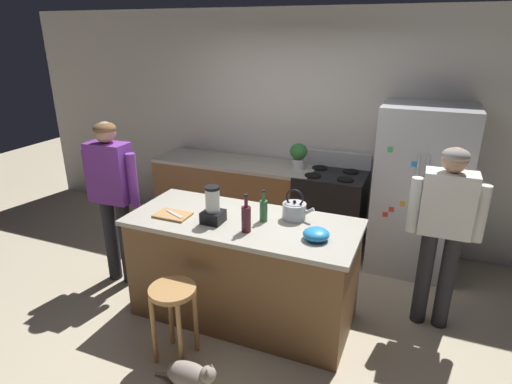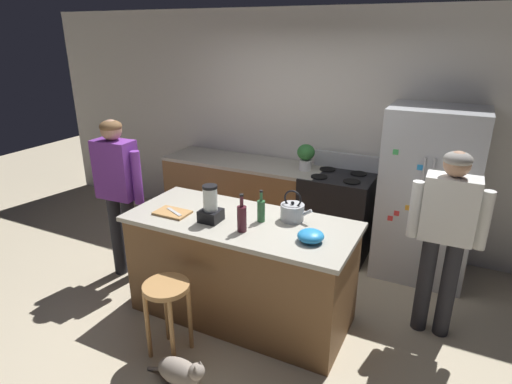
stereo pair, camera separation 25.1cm
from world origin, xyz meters
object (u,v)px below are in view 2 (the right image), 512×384
at_px(kitchen_island, 241,268).
at_px(person_by_island_left, 118,185).
at_px(chef_knife, 174,212).
at_px(mixing_bowl, 311,236).
at_px(blender_appliance, 211,206).
at_px(person_by_sink_right, 446,228).
at_px(tea_kettle, 292,211).
at_px(stove_range, 336,214).
at_px(refrigerator, 427,195).
at_px(bottle_olive_oil, 261,210).
at_px(cat, 181,372).
at_px(bottle_wine, 242,218).
at_px(potted_plant, 306,155).
at_px(cutting_board, 172,213).
at_px(bar_stool, 167,300).

bearing_deg(kitchen_island, person_by_island_left, 177.55).
relative_size(kitchen_island, chef_knife, 8.92).
bearing_deg(mixing_bowl, blender_appliance, -178.66).
height_order(person_by_sink_right, tea_kettle, person_by_sink_right).
bearing_deg(stove_range, refrigerator, -1.52).
height_order(stove_range, bottle_olive_oil, bottle_olive_oil).
distance_m(blender_appliance, chef_knife, 0.38).
bearing_deg(cat, person_by_island_left, 144.87).
bearing_deg(bottle_wine, cat, -98.63).
relative_size(blender_appliance, mixing_bowl, 1.55).
height_order(kitchen_island, potted_plant, potted_plant).
relative_size(person_by_island_left, chef_knife, 7.57).
distance_m(kitchen_island, cutting_board, 0.78).
relative_size(bottle_wine, bottle_olive_oil, 1.14).
xyz_separation_m(stove_range, cat, (-0.41, -2.46, -0.38)).
bearing_deg(cat, blender_appliance, 104.55).
bearing_deg(cat, stove_range, 80.46).
distance_m(person_by_island_left, bottle_wine, 1.55).
relative_size(tea_kettle, cutting_board, 0.92).
relative_size(cutting_board, chef_knife, 1.36).
bearing_deg(refrigerator, chef_knife, -139.18).
height_order(refrigerator, chef_knife, refrigerator).
distance_m(cutting_board, chef_knife, 0.02).
bearing_deg(bottle_olive_oil, tea_kettle, 31.92).
xyz_separation_m(refrigerator, mixing_bowl, (-0.68, -1.61, 0.11)).
xyz_separation_m(cat, bottle_olive_oil, (0.17, 0.99, 0.94)).
bearing_deg(cat, person_by_sink_right, 42.98).
relative_size(stove_range, cutting_board, 3.75).
distance_m(kitchen_island, chef_knife, 0.77).
distance_m(person_by_island_left, bottle_olive_oil, 1.58).
bearing_deg(mixing_bowl, kitchen_island, 170.74).
height_order(bottle_olive_oil, chef_knife, bottle_olive_oil).
height_order(stove_range, blender_appliance, blender_appliance).
height_order(person_by_sink_right, mixing_bowl, person_by_sink_right).
relative_size(bottle_olive_oil, chef_knife, 1.25).
xyz_separation_m(person_by_sink_right, bottle_olive_oil, (-1.40, -0.47, 0.07)).
height_order(bottle_wine, tea_kettle, bottle_wine).
distance_m(refrigerator, potted_plant, 1.36).
bearing_deg(potted_plant, bottle_olive_oil, -83.81).
relative_size(bar_stool, chef_knife, 2.88).
bearing_deg(stove_range, tea_kettle, -90.87).
height_order(bar_stool, bottle_wine, bottle_wine).
bearing_deg(cat, bottle_wine, 81.37).
relative_size(person_by_island_left, cat, 3.21).
distance_m(cat, tea_kettle, 1.51).
bearing_deg(person_by_island_left, cutting_board, -14.52).
distance_m(refrigerator, person_by_island_left, 3.11).
bearing_deg(chef_knife, person_by_island_left, -169.40).
xyz_separation_m(bar_stool, chef_knife, (-0.30, 0.54, 0.47)).
distance_m(mixing_bowl, tea_kettle, 0.41).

